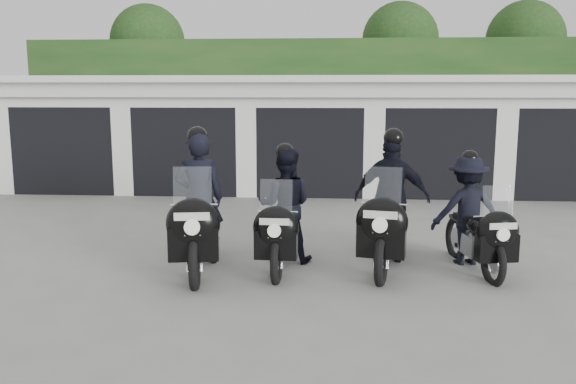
# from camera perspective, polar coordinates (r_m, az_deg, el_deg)

# --- Properties ---
(ground) EXTENTS (80.00, 80.00, 0.00)m
(ground) POSITION_cam_1_polar(r_m,az_deg,el_deg) (9.68, 0.78, -6.31)
(ground) COLOR gray
(ground) RESTS_ON ground
(garage_block) EXTENTS (16.40, 6.80, 2.96)m
(garage_block) POSITION_cam_1_polar(r_m,az_deg,el_deg) (17.40, 2.36, 5.61)
(garage_block) COLOR white
(garage_block) RESTS_ON ground
(background_vegetation) EXTENTS (20.00, 3.90, 5.80)m
(background_vegetation) POSITION_cam_1_polar(r_m,az_deg,el_deg) (22.21, 3.77, 9.96)
(background_vegetation) COLOR #173914
(background_vegetation) RESTS_ON ground
(police_bike_a) EXTENTS (0.98, 2.48, 2.17)m
(police_bike_a) POSITION_cam_1_polar(r_m,az_deg,el_deg) (9.09, -8.45, -1.89)
(police_bike_a) COLOR black
(police_bike_a) RESTS_ON ground
(police_bike_b) EXTENTS (0.88, 2.19, 1.91)m
(police_bike_b) POSITION_cam_1_polar(r_m,az_deg,el_deg) (9.22, -0.43, -1.97)
(police_bike_b) COLOR black
(police_bike_b) RESTS_ON ground
(police_bike_c) EXTENTS (1.27, 2.43, 2.14)m
(police_bike_c) POSITION_cam_1_polar(r_m,az_deg,el_deg) (9.36, 9.54, -1.31)
(police_bike_c) COLOR black
(police_bike_c) RESTS_ON ground
(police_bike_d) EXTENTS (1.17, 2.06, 1.81)m
(police_bike_d) POSITION_cam_1_polar(r_m,az_deg,el_deg) (9.54, 16.77, -2.20)
(police_bike_d) COLOR black
(police_bike_d) RESTS_ON ground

